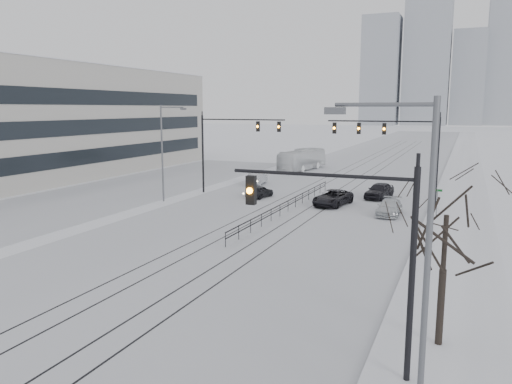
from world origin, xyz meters
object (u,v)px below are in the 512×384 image
object	(u,v)px
sedan_nb_right	(389,208)
traffic_mast_near	(361,241)
sedan_sb_outer	(257,179)
sedan_nb_far	(379,191)
sedan_nb_front	(333,198)
bare_tree	(446,229)
box_truck	(302,160)
sedan_sb_inner	(260,192)

from	to	relation	value
sedan_nb_right	traffic_mast_near	bearing A→B (deg)	-84.48
traffic_mast_near	sedan_sb_outer	bearing A→B (deg)	117.32
sedan_nb_far	sedan_nb_front	bearing A→B (deg)	-111.73
sedan_nb_right	sedan_sb_outer	bearing A→B (deg)	145.81
bare_tree	box_truck	world-z (taller)	bare_tree
sedan_sb_outer	traffic_mast_near	bearing A→B (deg)	109.43
box_truck	sedan_sb_inner	bearing A→B (deg)	106.42
sedan_sb_inner	box_truck	size ratio (longest dim) A/B	0.34
sedan_nb_front	sedan_nb_far	bearing A→B (deg)	67.15
sedan_sb_outer	sedan_nb_right	bearing A→B (deg)	138.25
traffic_mast_near	sedan_sb_inner	size ratio (longest dim) A/B	1.95
traffic_mast_near	sedan_nb_front	bearing A→B (deg)	105.80
traffic_mast_near	sedan_nb_right	distance (m)	26.40
sedan_nb_front	sedan_nb_far	world-z (taller)	sedan_nb_far
sedan_sb_outer	sedan_nb_far	size ratio (longest dim) A/B	0.96
sedan_nb_front	sedan_nb_right	size ratio (longest dim) A/B	1.15
sedan_nb_right	box_truck	world-z (taller)	box_truck
box_truck	sedan_nb_far	bearing A→B (deg)	135.53
traffic_mast_near	sedan_nb_far	size ratio (longest dim) A/B	1.55
sedan_nb_front	sedan_sb_outer	bearing A→B (deg)	151.02
sedan_sb_outer	sedan_nb_right	size ratio (longest dim) A/B	0.99
sedan_nb_front	sedan_sb_inner	bearing A→B (deg)	-178.16
sedan_sb_outer	box_truck	world-z (taller)	box_truck
sedan_nb_front	sedan_nb_far	distance (m)	6.18
sedan_sb_inner	sedan_nb_far	world-z (taller)	sedan_nb_far
sedan_sb_outer	box_truck	distance (m)	15.17
traffic_mast_near	sedan_nb_right	xyz separation A→B (m)	(-2.66, 25.97, -3.93)
sedan_sb_inner	sedan_nb_far	distance (m)	11.69
sedan_nb_front	sedan_nb_right	bearing A→B (deg)	-13.18
bare_tree	sedan_nb_front	distance (m)	27.50
sedan_nb_front	traffic_mast_near	bearing A→B (deg)	-64.78
sedan_sb_outer	bare_tree	bearing A→B (deg)	114.45
traffic_mast_near	sedan_nb_right	size ratio (longest dim) A/B	1.60
sedan_sb_outer	sedan_nb_far	distance (m)	14.90
traffic_mast_near	sedan_sb_outer	xyz separation A→B (m)	(-19.13, 37.02, -3.85)
sedan_sb_outer	sedan_nb_right	xyz separation A→B (m)	(16.47, -11.05, -0.08)
sedan_sb_outer	sedan_nb_front	xyz separation A→B (m)	(11.15, -8.84, -0.02)
sedan_sb_outer	sedan_nb_far	bearing A→B (deg)	158.07
sedan_sb_inner	sedan_sb_outer	distance (m)	8.60
traffic_mast_near	sedan_sb_inner	xyz separation A→B (m)	(-15.58, 29.19, -3.95)
traffic_mast_near	box_truck	bearing A→B (deg)	109.57
traffic_mast_near	box_truck	xyz separation A→B (m)	(-18.54, 52.17, -3.09)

